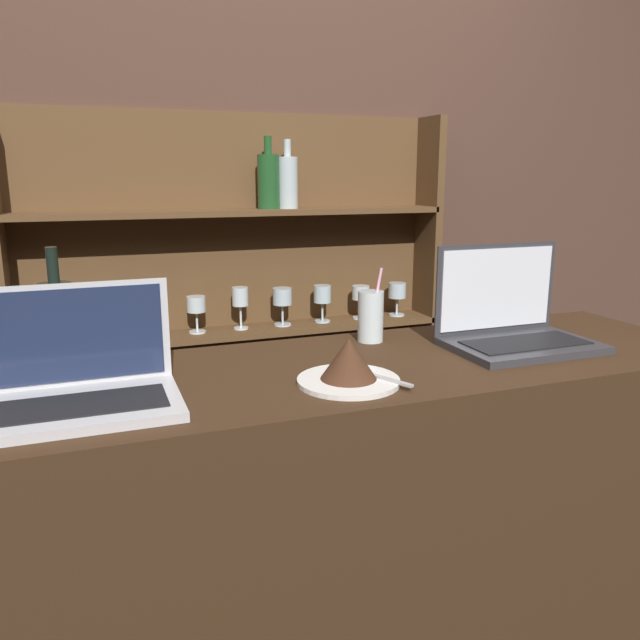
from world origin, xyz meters
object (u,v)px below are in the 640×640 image
at_px(cake_plate, 349,365).
at_px(wine_bottle_dark, 58,325).
at_px(laptop_far, 513,324).
at_px(laptop_near, 78,382).
at_px(water_glass, 371,316).

distance_m(cake_plate, wine_bottle_dark, 0.61).
distance_m(laptop_far, cake_plate, 0.50).
height_order(laptop_near, cake_plate, laptop_near).
relative_size(laptop_near, laptop_far, 1.00).
distance_m(laptop_near, water_glass, 0.72).
xyz_separation_m(laptop_near, laptop_far, (0.99, 0.07, 0.01)).
xyz_separation_m(laptop_far, wine_bottle_dark, (-1.02, 0.16, 0.05)).
distance_m(laptop_far, water_glass, 0.34).
relative_size(laptop_near, cake_plate, 1.68).
distance_m(laptop_near, wine_bottle_dark, 0.24).
bearing_deg(wine_bottle_dark, water_glass, -0.21).
bearing_deg(cake_plate, laptop_near, 173.81).
distance_m(cake_plate, water_glass, 0.33).
bearing_deg(laptop_near, wine_bottle_dark, 98.26).
bearing_deg(water_glass, laptop_near, -161.62).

